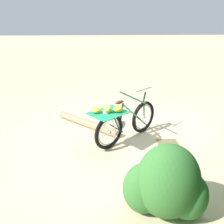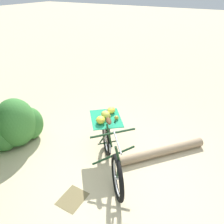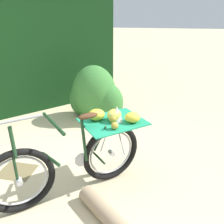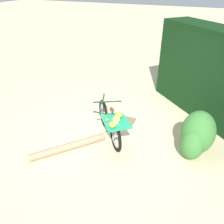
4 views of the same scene
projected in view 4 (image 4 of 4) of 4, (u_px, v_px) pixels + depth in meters
ground_plane at (117, 131)px, 5.94m from camera, size 60.00×60.00×0.00m
foliage_hedge at (220, 78)px, 5.90m from camera, size 3.52×3.71×2.42m
bicycle at (110, 123)px, 5.43m from camera, size 1.55×1.38×1.03m
fallen_log at (68, 147)px, 5.26m from camera, size 1.48×1.30×0.18m
shrub_cluster at (197, 135)px, 5.04m from camera, size 1.08×0.74×1.03m
leaf_litter_patch at (128, 121)px, 6.35m from camera, size 0.44×0.36×0.01m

